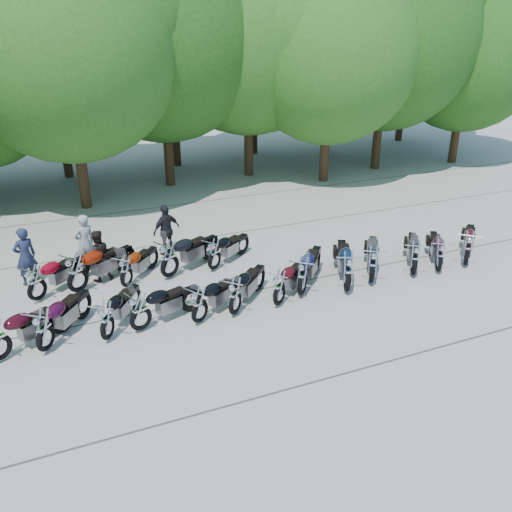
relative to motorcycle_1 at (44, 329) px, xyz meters
name	(u,v)px	position (x,y,z in m)	size (l,w,h in m)	color
ground	(278,314)	(5.83, -0.54, -0.65)	(90.00, 90.00, 0.00)	#A8A297
tree_3	(65,46)	(2.26, 10.70, 5.67)	(8.70, 8.70, 10.67)	#3A2614
tree_4	(161,34)	(6.37, 12.55, 5.99)	(9.13, 9.13, 11.20)	#3A2614
tree_5	(248,34)	(10.44, 12.66, 5.92)	(9.04, 9.04, 11.10)	#3A2614
tree_6	(330,54)	(13.38, 10.28, 5.16)	(8.00, 8.00, 9.82)	#3A2614
tree_7	(386,38)	(17.03, 11.24, 5.74)	(8.79, 8.79, 10.79)	#3A2614
tree_8	(467,56)	(21.66, 10.66, 4.82)	(7.53, 7.53, 9.25)	#3A2614
tree_11	(53,60)	(2.07, 15.89, 4.85)	(7.56, 7.56, 9.28)	#3A2614
tree_12	(170,52)	(7.63, 15.93, 5.07)	(7.88, 7.88, 9.67)	#3A2614
tree_13	(254,42)	(12.52, 16.93, 5.39)	(8.31, 8.31, 10.20)	#3A2614
tree_14	(330,46)	(16.51, 15.55, 5.18)	(8.02, 8.02, 9.84)	#3A2614
tree_15	(411,22)	(22.45, 16.48, 6.38)	(9.67, 9.67, 11.86)	#3A2614
motorcycle_1	(44,329)	(0.00, 0.00, 0.00)	(0.70, 2.30, 1.30)	#340721
motorcycle_2	(106,319)	(1.43, -0.06, -0.04)	(0.65, 2.14, 1.21)	black
motorcycle_3	(140,310)	(2.27, 0.02, -0.03)	(0.67, 2.19, 1.24)	black
motorcycle_4	(199,304)	(3.76, -0.20, -0.05)	(0.65, 2.12, 1.20)	black
motorcycle_5	(235,295)	(4.75, -0.16, -0.02)	(0.68, 2.24, 1.26)	black
motorcycle_6	(279,286)	(6.05, -0.16, -0.04)	(0.66, 2.16, 1.22)	#3C080F
motorcycle_7	(303,275)	(6.89, 0.10, 0.03)	(0.73, 2.41, 1.36)	#0E113E
motorcycle_8	(348,270)	(8.18, -0.21, 0.07)	(0.77, 2.53, 1.43)	#0C1C37
motorcycle_9	(373,263)	(9.16, -0.02, 0.03)	(0.73, 2.41, 1.36)	black
motorcycle_10	(415,257)	(10.64, -0.09, 0.00)	(0.70, 2.29, 1.30)	black
motorcycle_11	(440,255)	(11.53, -0.18, -0.03)	(0.67, 2.19, 1.24)	#330717
motorcycle_12	(468,247)	(12.64, -0.17, 0.02)	(0.72, 2.38, 1.34)	#3E0810
motorcycle_13	(36,282)	(-0.05, 2.72, -0.02)	(0.68, 2.23, 1.26)	maroon
motorcycle_14	(77,271)	(1.06, 2.79, 0.06)	(0.76, 2.50, 1.41)	maroon
motorcycle_15	(126,270)	(2.41, 2.61, -0.07)	(0.62, 2.05, 1.16)	maroon
motorcycle_16	(169,258)	(3.73, 2.69, 0.05)	(0.76, 2.49, 1.41)	black
motorcycle_17	(214,253)	(5.16, 2.70, -0.05)	(0.65, 2.12, 1.20)	black
rider_0	(25,256)	(-0.23, 4.03, 0.24)	(0.65, 0.43, 1.78)	#1F2640
rider_1	(98,256)	(1.75, 3.44, 0.16)	(0.78, 0.61, 1.61)	black
rider_2	(167,230)	(4.14, 4.53, 0.22)	(1.02, 0.43, 1.74)	black
rider_3	(85,243)	(1.50, 4.30, 0.28)	(0.68, 0.44, 1.85)	#9FA0A2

